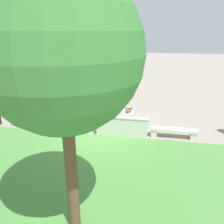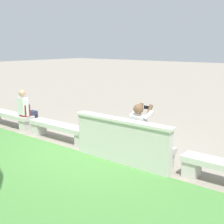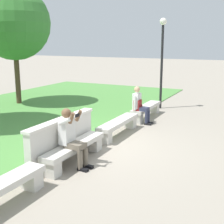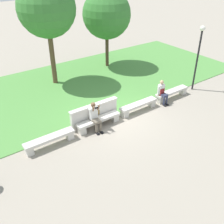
# 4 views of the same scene
# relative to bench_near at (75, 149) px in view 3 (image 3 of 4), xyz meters

# --- Properties ---
(ground_plane) EXTENTS (80.00, 80.00, 0.00)m
(ground_plane) POSITION_rel_bench_near_xyz_m (1.19, 0.00, -0.30)
(ground_plane) COLOR gray
(bench_near) EXTENTS (2.13, 0.40, 0.45)m
(bench_near) POSITION_rel_bench_near_xyz_m (0.00, 0.00, 0.00)
(bench_near) COLOR beige
(bench_near) RESTS_ON ground
(bench_mid) EXTENTS (2.13, 0.40, 0.45)m
(bench_mid) POSITION_rel_bench_near_xyz_m (2.38, 0.00, 0.00)
(bench_mid) COLOR beige
(bench_mid) RESTS_ON ground
(bench_far) EXTENTS (2.13, 0.40, 0.45)m
(bench_far) POSITION_rel_bench_near_xyz_m (4.76, 0.00, 0.00)
(bench_far) COLOR beige
(bench_far) RESTS_ON ground
(backrest_wall_with_plaque) EXTENTS (2.46, 0.24, 1.01)m
(backrest_wall_with_plaque) POSITION_rel_bench_near_xyz_m (0.00, 0.34, 0.21)
(backrest_wall_with_plaque) COLOR beige
(backrest_wall_with_plaque) RESTS_ON ground
(person_photographer) EXTENTS (0.49, 0.74, 1.32)m
(person_photographer) POSITION_rel_bench_near_xyz_m (-0.24, -0.08, 0.43)
(person_photographer) COLOR black
(person_photographer) RESTS_ON ground
(person_distant) EXTENTS (0.48, 0.68, 1.26)m
(person_distant) POSITION_rel_bench_near_xyz_m (3.93, -0.07, 0.37)
(person_distant) COLOR black
(person_distant) RESTS_ON ground
(backpack) EXTENTS (0.28, 0.24, 0.43)m
(backpack) POSITION_rel_bench_near_xyz_m (3.91, -0.00, 0.32)
(backpack) COLOR maroon
(backpack) RESTS_ON bench_far
(tree_behind_wall) EXTENTS (3.11, 3.11, 5.03)m
(tree_behind_wall) POSITION_rel_bench_near_xyz_m (4.66, 5.98, 3.16)
(tree_behind_wall) COLOR #4C3826
(tree_behind_wall) RESTS_ON ground
(lamp_post) EXTENTS (0.28, 0.28, 3.63)m
(lamp_post) POSITION_rel_bench_near_xyz_m (6.56, 0.03, 2.09)
(lamp_post) COLOR black
(lamp_post) RESTS_ON ground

